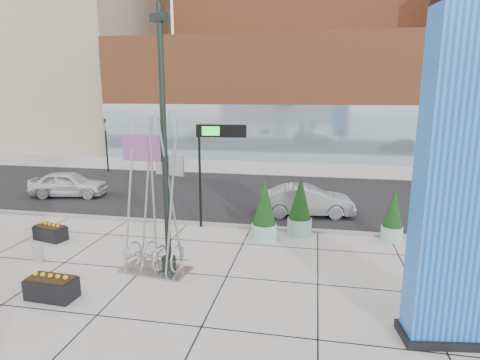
% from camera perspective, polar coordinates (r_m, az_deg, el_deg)
% --- Properties ---
extents(ground, '(160.00, 160.00, 0.00)m').
position_cam_1_polar(ground, '(14.87, -4.91, -11.57)').
color(ground, '#9E9991').
rests_on(ground, ground).
extents(street_asphalt, '(80.00, 12.00, 0.02)m').
position_cam_1_polar(street_asphalt, '(24.14, 1.47, -2.09)').
color(street_asphalt, black).
rests_on(street_asphalt, ground).
extents(curb_edge, '(80.00, 0.30, 0.12)m').
position_cam_1_polar(curb_edge, '(18.47, -1.56, -6.49)').
color(curb_edge, gray).
rests_on(curb_edge, ground).
extents(tower_podium, '(34.00, 10.00, 11.00)m').
position_cam_1_polar(tower_podium, '(40.18, 6.97, 11.49)').
color(tower_podium, '#9C502D').
rests_on(tower_podium, ground).
extents(tower_glass_front, '(34.00, 0.60, 5.00)m').
position_cam_1_polar(tower_glass_front, '(35.56, 6.30, 6.57)').
color(tower_glass_front, '#8CA5B2').
rests_on(tower_glass_front, ground).
extents(building_beige_left, '(18.00, 20.00, 34.00)m').
position_cam_1_polar(building_beige_left, '(56.77, -22.96, 22.56)').
color(building_beige_left, gray).
rests_on(building_beige_left, ground).
extents(blue_pylon, '(2.47, 1.35, 7.84)m').
position_cam_1_polar(blue_pylon, '(10.55, 29.52, -1.47)').
color(blue_pylon, '#0B47B3').
rests_on(blue_pylon, ground).
extents(lamp_post, '(0.57, 0.48, 8.65)m').
position_cam_1_polar(lamp_post, '(13.22, -10.59, 1.34)').
color(lamp_post, black).
rests_on(lamp_post, ground).
extents(public_art_sculpture, '(2.48, 1.49, 5.30)m').
position_cam_1_polar(public_art_sculpture, '(13.95, -12.05, -7.31)').
color(public_art_sculpture, '#A5A7A9').
rests_on(public_art_sculpture, ground).
extents(concrete_bollard, '(0.33, 0.33, 0.64)m').
position_cam_1_polar(concrete_bollard, '(16.50, -26.78, -9.25)').
color(concrete_bollard, gray).
rests_on(concrete_bollard, ground).
extents(overhead_street_sign, '(2.20, 0.31, 4.67)m').
position_cam_1_polar(overhead_street_sign, '(17.51, -3.33, 5.72)').
color(overhead_street_sign, black).
rests_on(overhead_street_sign, ground).
extents(round_planter_east, '(0.87, 0.87, 2.19)m').
position_cam_1_polar(round_planter_east, '(17.70, 20.93, -4.85)').
color(round_planter_east, '#8DBDB2').
rests_on(round_planter_east, ground).
extents(round_planter_mid, '(1.04, 1.04, 2.60)m').
position_cam_1_polar(round_planter_mid, '(17.36, 8.53, -3.81)').
color(round_planter_mid, '#8DBDB2').
rests_on(round_planter_mid, ground).
extents(round_planter_west, '(1.04, 1.04, 2.61)m').
position_cam_1_polar(round_planter_west, '(16.48, 3.50, -4.55)').
color(round_planter_west, '#8DBDB2').
rests_on(round_planter_west, ground).
extents(box_planter_north, '(1.47, 0.98, 0.74)m').
position_cam_1_polar(box_planter_north, '(18.58, -25.37, -6.69)').
color(box_planter_north, black).
rests_on(box_planter_north, ground).
extents(box_planter_south, '(1.49, 0.81, 0.80)m').
position_cam_1_polar(box_planter_south, '(13.54, -25.22, -13.58)').
color(box_planter_south, black).
rests_on(box_planter_south, ground).
extents(car_white_west, '(4.60, 2.53, 1.48)m').
position_cam_1_polar(car_white_west, '(25.66, -23.23, -0.55)').
color(car_white_west, silver).
rests_on(car_white_west, ground).
extents(car_silver_mid, '(4.77, 2.25, 1.51)m').
position_cam_1_polar(car_silver_mid, '(20.20, 9.45, -2.94)').
color(car_silver_mid, '#95979C').
rests_on(car_silver_mid, ground).
extents(car_dark_east, '(4.65, 2.42, 1.29)m').
position_cam_1_polar(car_dark_east, '(27.79, 28.95, -0.38)').
color(car_dark_east, black).
rests_on(car_dark_east, ground).
extents(traffic_signal, '(0.15, 0.18, 4.10)m').
position_cam_1_polar(traffic_signal, '(32.41, -18.49, 5.10)').
color(traffic_signal, black).
rests_on(traffic_signal, ground).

